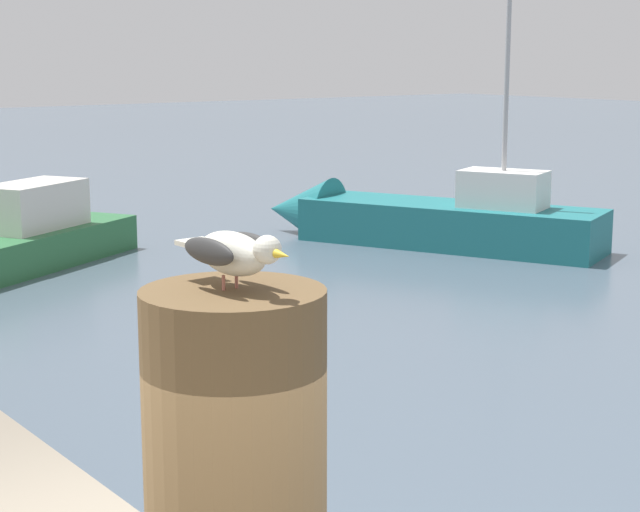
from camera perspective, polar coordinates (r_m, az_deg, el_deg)
name	(u,v)px	position (r m, az deg, el deg)	size (l,w,h in m)	color
mooring_post	(236,501)	(2.59, -4.54, -13.00)	(0.43, 0.43, 1.03)	brown
seagull	(234,252)	(2.40, -4.67, 0.23)	(0.39, 0.16, 0.14)	#C67360
boat_teal	(413,218)	(18.20, 5.05, 2.05)	(6.11, 3.71, 4.88)	#1E7075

